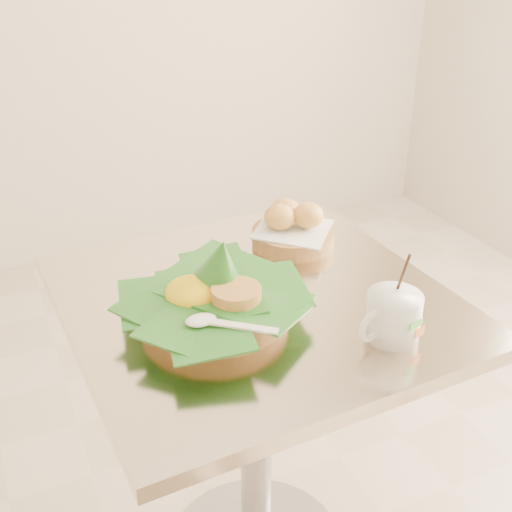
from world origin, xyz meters
name	(u,v)px	position (x,y,z in m)	size (l,w,h in m)	color
cafe_table	(256,387)	(0.09, 0.03, 0.53)	(0.73, 0.73, 0.75)	gray
rice_basket	(214,295)	(0.00, 0.00, 0.79)	(0.33, 0.34, 0.17)	#B08B4B
bread_basket	(292,228)	(0.26, 0.20, 0.79)	(0.22, 0.22, 0.09)	#B08B4B
coffee_mug	(392,315)	(0.25, -0.19, 0.79)	(0.13, 0.10, 0.17)	white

